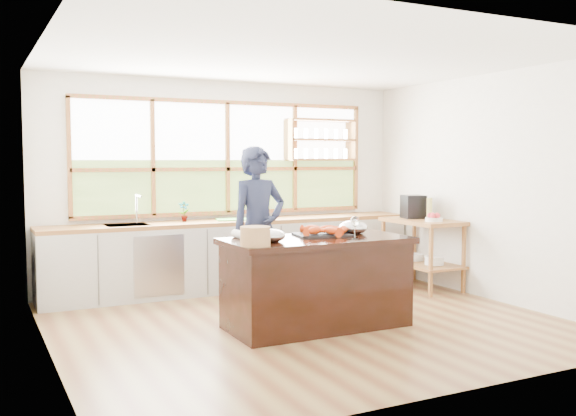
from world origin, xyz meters
TOP-DOWN VIEW (x-y plane):
  - ground_plane at (0.00, 0.00)m, footprint 5.00×5.00m
  - room_shell at (0.02, 0.51)m, footprint 5.02×4.52m
  - back_counter at (-0.02, 1.94)m, footprint 4.90×0.63m
  - right_shelf_unit at (2.19, 0.89)m, footprint 0.62×1.10m
  - island at (0.00, -0.20)m, footprint 1.85×0.90m
  - cook at (-0.23, 0.70)m, footprint 0.71×0.51m
  - potted_plant at (-0.67, 2.00)m, footprint 0.15×0.12m
  - cutting_board at (-0.05, 1.94)m, footprint 0.45×0.38m
  - espresso_machine at (2.19, 1.09)m, footprint 0.33×0.35m
  - wine_bottle at (2.24, 0.82)m, footprint 0.08×0.08m
  - fruit_bowl at (2.14, 0.61)m, footprint 0.22×0.22m
  - slate_board at (0.15, -0.05)m, footprint 0.61×0.49m
  - lobster_pile at (0.17, -0.08)m, footprint 0.52×0.48m
  - mixing_bowl_left at (-0.53, -0.27)m, footprint 0.27×0.27m
  - mixing_bowl_right at (0.52, -0.05)m, footprint 0.30×0.30m
  - wine_glass at (0.31, -0.42)m, footprint 0.08×0.08m
  - wicker_basket at (-0.79, -0.47)m, footprint 0.27×0.27m
  - parchment_roll at (-0.70, 0.06)m, footprint 0.10×0.30m

SIDE VIEW (x-z plane):
  - ground_plane at x=0.00m, z-range 0.00..0.00m
  - island at x=0.00m, z-range 0.00..0.90m
  - back_counter at x=-0.02m, z-range 0.00..0.90m
  - right_shelf_unit at x=2.19m, z-range 0.15..1.05m
  - cutting_board at x=-0.05m, z-range 0.90..0.91m
  - slate_board at x=0.15m, z-range 0.90..0.92m
  - cook at x=-0.23m, z-range 0.00..1.82m
  - parchment_roll at x=-0.70m, z-range 0.90..0.98m
  - fruit_bowl at x=2.14m, z-range 0.89..1.00m
  - mixing_bowl_left at x=-0.53m, z-range 0.89..1.02m
  - lobster_pile at x=0.17m, z-range 0.92..1.00m
  - mixing_bowl_right at x=0.52m, z-range 0.89..1.04m
  - wicker_basket at x=-0.79m, z-range 0.90..1.08m
  - potted_plant at x=-0.67m, z-range 0.90..1.16m
  - wine_bottle at x=2.24m, z-range 0.90..1.18m
  - espresso_machine at x=2.19m, z-range 0.90..1.21m
  - wine_glass at x=0.31m, z-range 0.95..1.17m
  - room_shell at x=0.02m, z-range 0.40..3.11m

